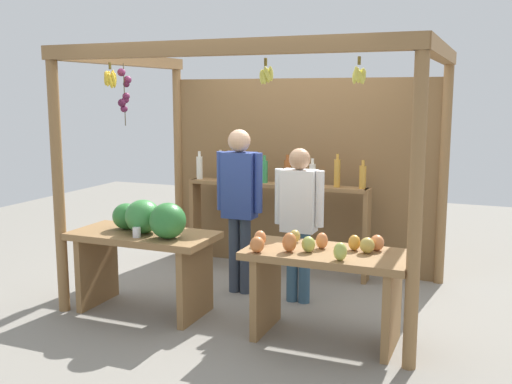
# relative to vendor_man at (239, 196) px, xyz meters

# --- Properties ---
(ground_plane) EXTENTS (12.00, 12.00, 0.00)m
(ground_plane) POSITION_rel_vendor_man_xyz_m (0.26, 0.00, -0.98)
(ground_plane) COLOR gray
(ground_plane) RESTS_ON ground
(market_stall) EXTENTS (3.23, 2.27, 2.38)m
(market_stall) POSITION_rel_vendor_man_xyz_m (0.26, 0.50, 0.41)
(market_stall) COLOR olive
(market_stall) RESTS_ON ground
(fruit_counter_left) EXTENTS (1.31, 0.65, 1.05)m
(fruit_counter_left) POSITION_rel_vendor_man_xyz_m (-0.55, -0.82, -0.30)
(fruit_counter_left) COLOR olive
(fruit_counter_left) RESTS_ON ground
(fruit_counter_right) EXTENTS (1.31, 0.64, 0.89)m
(fruit_counter_right) POSITION_rel_vendor_man_xyz_m (1.11, -0.81, -0.42)
(fruit_counter_right) COLOR olive
(fruit_counter_right) RESTS_ON ground
(bottle_shelf_unit) EXTENTS (2.07, 0.22, 1.35)m
(bottle_shelf_unit) POSITION_rel_vendor_man_xyz_m (0.09, 0.81, -0.17)
(bottle_shelf_unit) COLOR olive
(bottle_shelf_unit) RESTS_ON ground
(vendor_man) EXTENTS (0.48, 0.22, 1.64)m
(vendor_man) POSITION_rel_vendor_man_xyz_m (0.00, 0.00, 0.00)
(vendor_man) COLOR #323B4B
(vendor_man) RESTS_ON ground
(vendor_woman) EXTENTS (0.48, 0.20, 1.48)m
(vendor_woman) POSITION_rel_vendor_man_xyz_m (0.63, -0.04, -0.11)
(vendor_woman) COLOR #375B77
(vendor_woman) RESTS_ON ground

